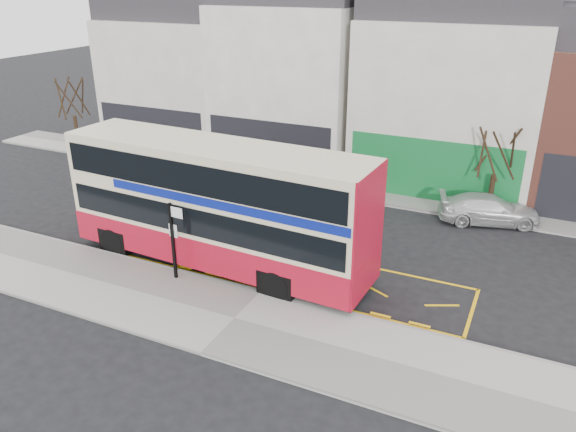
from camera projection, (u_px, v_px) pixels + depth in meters
The scene contains 15 objects.
ground at pixel (266, 289), 20.39m from camera, with size 120.00×120.00×0.00m, color black.
pavement at pixel (235, 320), 18.45m from camera, with size 40.00×4.00×0.15m, color #A19E99.
kerb at pixel (262, 292), 20.05m from camera, with size 40.00×0.15×0.15m, color gray.
far_pavement at pixel (362, 190), 29.50m from camera, with size 50.00×3.00×0.15m, color #A19E99.
road_markings at pixel (285, 270), 21.72m from camera, with size 14.00×3.40×0.01m, color yellow, non-canonical shape.
terrace_far_left at pixel (185, 70), 36.19m from camera, with size 8.00×8.01×10.80m.
terrace_left at pixel (298, 71), 32.88m from camera, with size 8.00×8.01×11.80m.
terrace_green_shop at pixel (454, 87), 29.47m from camera, with size 9.00×8.01×11.30m.
double_decker_bus at pixel (218, 204), 21.14m from camera, with size 12.33×3.41×4.88m.
bus_stop_post at pixel (174, 234), 20.15m from camera, with size 0.74×0.14×2.98m.
car_silver at pixel (200, 168), 30.81m from camera, with size 1.69×4.19×1.43m, color silver.
car_grey at pixel (324, 191), 27.87m from camera, with size 1.34×3.83×1.26m, color #3F4047.
car_white at pixel (489, 209), 25.60m from camera, with size 1.83×4.49×1.30m, color silver.
street_tree_left at pixel (70, 88), 35.38m from camera, with size 2.66×2.66×5.73m.
street_tree_right at pixel (499, 139), 25.22m from camera, with size 2.51×2.51×5.43m.
Camera 1 is at (8.20, -15.66, 10.54)m, focal length 35.00 mm.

